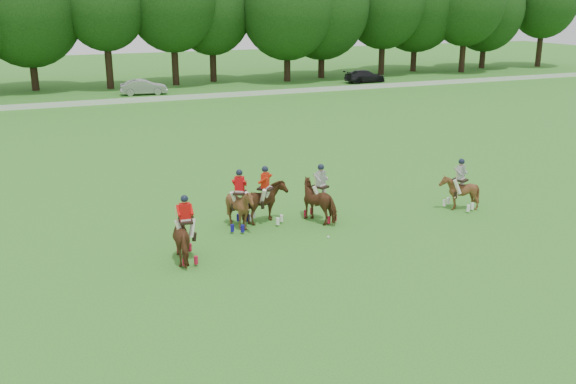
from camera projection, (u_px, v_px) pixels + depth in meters
name	position (u px, v px, depth m)	size (l,w,h in m)	color
ground	(308.00, 269.00, 21.53)	(180.00, 180.00, 0.00)	#2C7320
tree_line	(107.00, 3.00, 61.70)	(117.98, 14.32, 14.75)	black
boundary_rail	(127.00, 101.00, 55.06)	(120.00, 0.10, 0.44)	white
car_mid	(144.00, 87.00, 59.72)	(1.49, 4.26, 1.40)	#9D9DA2
car_right	(365.00, 76.00, 68.31)	(1.84, 4.54, 1.32)	black
polo_red_a	(186.00, 237.00, 21.99)	(1.24, 2.02, 2.35)	#522916
polo_red_b	(265.00, 203.00, 25.64)	(2.17, 2.18, 2.37)	#522916
polo_red_c	(240.00, 207.00, 25.06)	(1.94, 2.01, 2.39)	#522916
polo_stripe_a	(320.00, 200.00, 25.93)	(1.67, 2.18, 2.37)	#522916
polo_stripe_b	(459.00, 192.00, 27.33)	(1.71, 1.78, 2.24)	#522916
polo_ball	(328.00, 237.00, 24.25)	(0.09, 0.09, 0.09)	white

